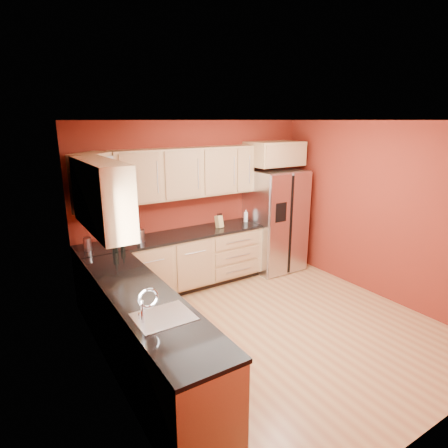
{
  "coord_description": "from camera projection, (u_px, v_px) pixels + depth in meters",
  "views": [
    {
      "loc": [
        -2.82,
        -3.29,
        2.6
      ],
      "look_at": [
        -0.17,
        0.9,
        1.22
      ],
      "focal_mm": 30.0,
      "sensor_mm": 36.0,
      "label": 1
    }
  ],
  "objects": [
    {
      "name": "wall_back",
      "position": [
        197.0,
        203.0,
        6.11
      ],
      "size": [
        4.0,
        0.04,
        2.6
      ],
      "primitive_type": "cube",
      "color": "maroon",
      "rests_on": "floor"
    },
    {
      "name": "canister_left",
      "position": [
        87.0,
        244.0,
        4.98
      ],
      "size": [
        0.13,
        0.13,
        0.17
      ],
      "primitive_type": "cylinder",
      "rotation": [
        0.0,
        0.0,
        0.29
      ],
      "color": "#B6B6BB",
      "rests_on": "countertop_back"
    },
    {
      "name": "corner_upper_cabinet",
      "position": [
        95.0,
        182.0,
        4.84
      ],
      "size": [
        0.67,
        0.67,
        0.75
      ],
      "primitive_type": "cube",
      "rotation": [
        0.0,
        0.0,
        0.79
      ],
      "color": "#AD7F54",
      "rests_on": "wall_back"
    },
    {
      "name": "upper_cabinets_left",
      "position": [
        101.0,
        196.0,
        3.98
      ],
      "size": [
        0.33,
        1.35,
        0.75
      ],
      "primitive_type": "cube",
      "color": "#AD7F54",
      "rests_on": "wall_left"
    },
    {
      "name": "upper_cabinets_back",
      "position": [
        187.0,
        173.0,
        5.7
      ],
      "size": [
        2.3,
        0.33,
        0.75
      ],
      "primitive_type": "cube",
      "color": "#AD7F54",
      "rests_on": "wall_back"
    },
    {
      "name": "countertop_left",
      "position": [
        143.0,
        297.0,
        3.72
      ],
      "size": [
        0.62,
        2.8,
        0.04
      ],
      "primitive_type": "cube",
      "color": "black",
      "rests_on": "base_cabinets_left"
    },
    {
      "name": "wall_right",
      "position": [
        381.0,
        211.0,
        5.51
      ],
      "size": [
        0.04,
        4.0,
        2.6
      ],
      "primitive_type": "cube",
      "color": "maroon",
      "rests_on": "floor"
    },
    {
      "name": "canister_right",
      "position": [
        141.0,
        236.0,
        5.32
      ],
      "size": [
        0.14,
        0.14,
        0.18
      ],
      "primitive_type": "cylinder",
      "rotation": [
        0.0,
        0.0,
        0.26
      ],
      "color": "#B6B6BB",
      "rests_on": "countertop_back"
    },
    {
      "name": "soap_dispenser",
      "position": [
        246.0,
        216.0,
        6.38
      ],
      "size": [
        0.08,
        0.08,
        0.2
      ],
      "primitive_type": "cylinder",
      "rotation": [
        0.0,
        0.0,
        -0.19
      ],
      "color": "white",
      "rests_on": "countertop_back"
    },
    {
      "name": "ceiling",
      "position": [
        281.0,
        120.0,
        4.13
      ],
      "size": [
        4.0,
        4.0,
        0.0
      ],
      "primitive_type": "plane",
      "color": "white",
      "rests_on": "wall_back"
    },
    {
      "name": "sink_faucet",
      "position": [
        163.0,
        302.0,
        3.26
      ],
      "size": [
        0.5,
        0.42,
        0.3
      ],
      "primitive_type": null,
      "color": "silver",
      "rests_on": "countertop_left"
    },
    {
      "name": "wall_left",
      "position": [
        109.0,
        266.0,
        3.45
      ],
      "size": [
        0.04,
        4.0,
        2.6
      ],
      "primitive_type": "cube",
      "color": "maroon",
      "rests_on": "floor"
    },
    {
      "name": "wall_front",
      "position": [
        446.0,
        297.0,
        2.85
      ],
      "size": [
        4.0,
        0.04,
        2.6
      ],
      "primitive_type": "cube",
      "color": "maroon",
      "rests_on": "floor"
    },
    {
      "name": "floor",
      "position": [
        272.0,
        329.0,
        4.83
      ],
      "size": [
        4.0,
        4.0,
        0.0
      ],
      "primitive_type": "plane",
      "color": "#A2673F",
      "rests_on": "ground"
    },
    {
      "name": "over_fridge_cabinet",
      "position": [
        274.0,
        154.0,
        6.36
      ],
      "size": [
        0.92,
        0.6,
        0.4
      ],
      "primitive_type": "cube",
      "color": "#AD7F54",
      "rests_on": "wall_back"
    },
    {
      "name": "refrigerator",
      "position": [
        275.0,
        220.0,
        6.61
      ],
      "size": [
        0.9,
        0.75,
        1.78
      ],
      "primitive_type": "cube",
      "color": "#B6B6BB",
      "rests_on": "floor"
    },
    {
      "name": "wine_bottle_b",
      "position": [
        122.0,
        234.0,
        5.23
      ],
      "size": [
        0.08,
        0.08,
        0.29
      ],
      "primitive_type": null,
      "rotation": [
        0.0,
        0.0,
        -0.23
      ],
      "color": "black",
      "rests_on": "countertop_back"
    },
    {
      "name": "countertop_back",
      "position": [
        175.0,
        236.0,
        5.68
      ],
      "size": [
        2.9,
        0.62,
        0.04
      ],
      "primitive_type": "cube",
      "color": "black",
      "rests_on": "base_cabinets_back"
    },
    {
      "name": "window",
      "position": [
        127.0,
        257.0,
        2.99
      ],
      "size": [
        0.03,
        0.9,
        1.0
      ],
      "primitive_type": "cube",
      "color": "white",
      "rests_on": "wall_left"
    },
    {
      "name": "base_cabinets_back",
      "position": [
        176.0,
        264.0,
        5.81
      ],
      "size": [
        2.9,
        0.6,
        0.88
      ],
      "primitive_type": "cube",
      "color": "#AD7F54",
      "rests_on": "floor"
    },
    {
      "name": "knife_block",
      "position": [
        219.0,
        222.0,
        6.03
      ],
      "size": [
        0.11,
        0.11,
        0.2
      ],
      "primitive_type": "cube",
      "rotation": [
        0.0,
        0.0,
        0.19
      ],
      "color": "tan",
      "rests_on": "countertop_back"
    },
    {
      "name": "wine_bottle_a",
      "position": [
        114.0,
        234.0,
        5.11
      ],
      "size": [
        0.1,
        0.1,
        0.35
      ],
      "primitive_type": null,
      "rotation": [
        0.0,
        0.0,
        -0.33
      ],
      "color": "black",
      "rests_on": "countertop_back"
    },
    {
      "name": "base_cabinets_left",
      "position": [
        145.0,
        338.0,
        3.84
      ],
      "size": [
        0.6,
        2.8,
        0.88
      ],
      "primitive_type": "cube",
      "color": "#AD7F54",
      "rests_on": "floor"
    }
  ]
}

